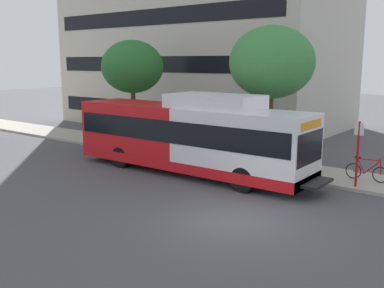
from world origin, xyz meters
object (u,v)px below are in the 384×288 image
at_px(transit_bus, 189,136).
at_px(bicycle_parked, 367,171).
at_px(bus_stop_sign_pole, 358,149).
at_px(street_tree_mid_block, 132,67).
at_px(street_tree_near_stop, 272,63).

xyz_separation_m(transit_bus, bicycle_parked, (3.04, -6.99, -1.14)).
bearing_deg(bicycle_parked, bus_stop_sign_pole, 176.03).
xyz_separation_m(transit_bus, street_tree_mid_block, (3.85, 7.33, 2.99)).
bearing_deg(transit_bus, street_tree_mid_block, 62.29).
bearing_deg(street_tree_mid_block, bicycle_parked, -93.25).
relative_size(bus_stop_sign_pole, bicycle_parked, 1.48).
relative_size(bus_stop_sign_pole, street_tree_near_stop, 0.39).
height_order(bus_stop_sign_pole, street_tree_mid_block, street_tree_mid_block).
relative_size(transit_bus, street_tree_mid_block, 1.99).
bearing_deg(street_tree_near_stop, transit_bus, 154.69).
bearing_deg(street_tree_mid_block, bus_stop_sign_pole, -97.92).
relative_size(bicycle_parked, street_tree_mid_block, 0.29).
bearing_deg(street_tree_mid_block, street_tree_near_stop, -88.73).
height_order(transit_bus, street_tree_mid_block, street_tree_mid_block).
distance_m(bus_stop_sign_pole, street_tree_near_stop, 6.38).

